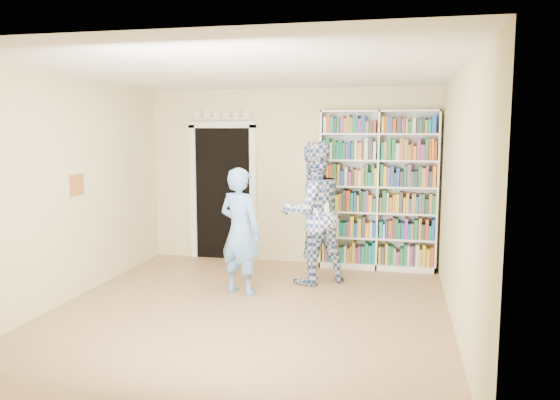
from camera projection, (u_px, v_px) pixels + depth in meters
name	position (u px, v px, depth m)	size (l,w,h in m)	color
floor	(248.00, 312.00, 6.23)	(5.00, 5.00, 0.00)	#967148
ceiling	(246.00, 71.00, 5.88)	(5.00, 5.00, 0.00)	white
wall_back	(291.00, 176.00, 8.48)	(4.50, 4.50, 0.00)	beige
wall_left	(66.00, 190.00, 6.53)	(5.00, 5.00, 0.00)	beige
wall_right	(459.00, 201.00, 5.58)	(5.00, 5.00, 0.00)	beige
bookshelf	(378.00, 190.00, 8.06)	(1.71, 0.32, 2.35)	white
doorway	(223.00, 186.00, 8.71)	(1.10, 0.08, 2.43)	black
wall_art	(77.00, 185.00, 6.72)	(0.03, 0.25, 0.25)	brown
man_blue	(240.00, 231.00, 6.87)	(0.59, 0.38, 1.61)	#679FE4
man_plaid	(313.00, 213.00, 7.34)	(0.93, 0.72, 1.91)	navy
paper_sheet	(321.00, 214.00, 7.10)	(0.21, 0.01, 0.29)	white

